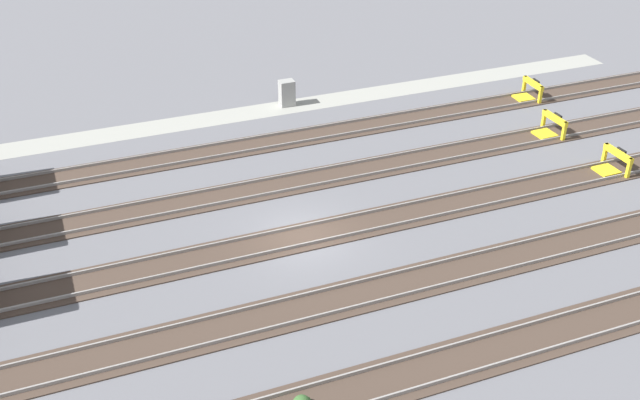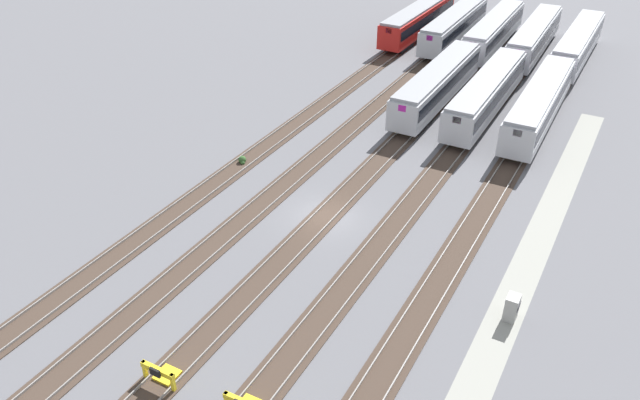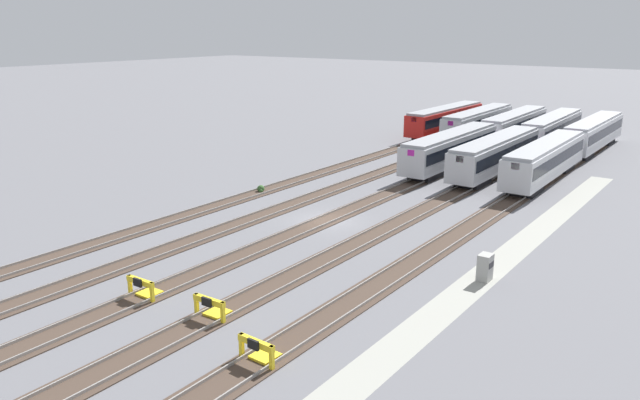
# 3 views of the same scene
# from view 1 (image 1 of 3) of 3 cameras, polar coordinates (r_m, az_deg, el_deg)

# --- Properties ---
(ground_plane) EXTENTS (400.00, 400.00, 0.00)m
(ground_plane) POSITION_cam_1_polar(r_m,az_deg,el_deg) (33.75, -1.28, -2.87)
(ground_plane) COLOR slate
(service_walkway) EXTENTS (54.00, 2.00, 0.01)m
(service_walkway) POSITION_cam_1_polar(r_m,az_deg,el_deg) (45.35, -7.30, 6.31)
(service_walkway) COLOR #9E9E93
(service_walkway) RESTS_ON ground
(rail_track_nearest) EXTENTS (90.00, 2.23, 0.21)m
(rail_track_nearest) POSITION_cam_1_polar(r_m,az_deg,el_deg) (41.59, -5.79, 4.07)
(rail_track_nearest) COLOR #47382D
(rail_track_nearest) RESTS_ON ground
(rail_track_near_inner) EXTENTS (90.00, 2.24, 0.21)m
(rail_track_near_inner) POSITION_cam_1_polar(r_m,az_deg,el_deg) (37.56, -3.77, 0.99)
(rail_track_near_inner) COLOR #47382D
(rail_track_near_inner) RESTS_ON ground
(rail_track_middle) EXTENTS (90.00, 2.24, 0.21)m
(rail_track_middle) POSITION_cam_1_polar(r_m,az_deg,el_deg) (33.73, -1.28, -2.81)
(rail_track_middle) COLOR #47382D
(rail_track_middle) RESTS_ON ground
(rail_track_far_inner) EXTENTS (90.00, 2.23, 0.21)m
(rail_track_far_inner) POSITION_cam_1_polar(r_m,az_deg,el_deg) (30.16, 1.84, -7.53)
(rail_track_far_inner) COLOR #47382D
(rail_track_far_inner) RESTS_ON ground
(rail_track_farthest) EXTENTS (90.00, 2.23, 0.21)m
(rail_track_farthest) POSITION_cam_1_polar(r_m,az_deg,el_deg) (26.96, 5.85, -13.41)
(rail_track_farthest) COLOR #47382D
(rail_track_farthest) RESTS_ON ground
(bumper_stop_nearest_track) EXTENTS (1.37, 2.01, 1.22)m
(bumper_stop_nearest_track) POSITION_cam_1_polar(r_m,az_deg,el_deg) (49.00, 15.62, 7.98)
(bumper_stop_nearest_track) COLOR yellow
(bumper_stop_nearest_track) RESTS_ON ground
(bumper_stop_near_inner_track) EXTENTS (1.37, 2.01, 1.22)m
(bumper_stop_near_inner_track) POSITION_cam_1_polar(r_m,az_deg,el_deg) (44.51, 17.13, 5.35)
(bumper_stop_near_inner_track) COLOR yellow
(bumper_stop_near_inner_track) RESTS_ON ground
(bumper_stop_middle_track) EXTENTS (1.35, 2.00, 1.22)m
(bumper_stop_middle_track) POSITION_cam_1_polar(r_m,az_deg,el_deg) (41.60, 21.40, 2.66)
(bumper_stop_middle_track) COLOR yellow
(bumper_stop_middle_track) RESTS_ON ground
(electrical_cabinet) EXTENTS (0.90, 0.73, 1.60)m
(electrical_cabinet) POSITION_cam_1_polar(r_m,az_deg,el_deg) (46.28, -2.54, 8.15)
(electrical_cabinet) COLOR #9E9E99
(electrical_cabinet) RESTS_ON ground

